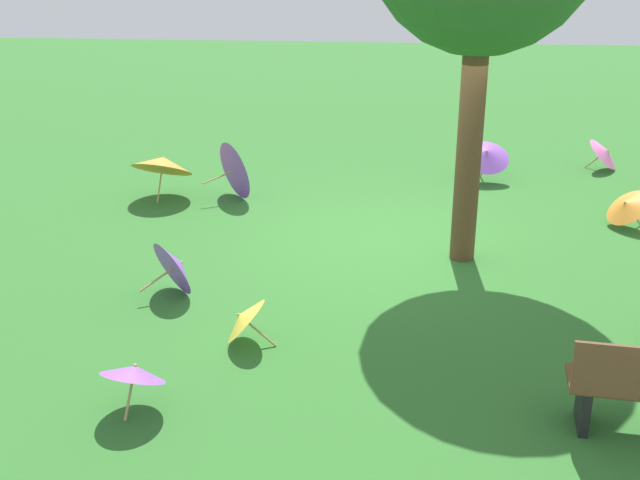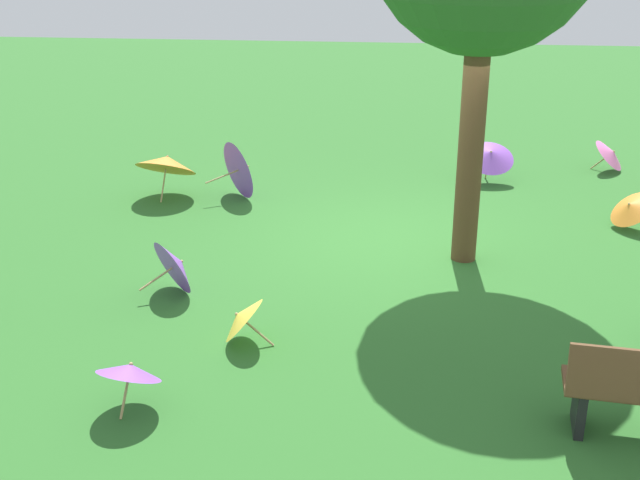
# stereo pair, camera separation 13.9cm
# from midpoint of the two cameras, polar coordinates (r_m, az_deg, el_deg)

# --- Properties ---
(ground) EXTENTS (40.00, 40.00, 0.00)m
(ground) POSITION_cam_midpoint_polar(r_m,az_deg,el_deg) (10.94, 4.94, -0.14)
(ground) COLOR #2D6B28
(parasol_purple_0) EXTENTS (0.87, 0.85, 0.75)m
(parasol_purple_0) POSITION_cam_midpoint_polar(r_m,az_deg,el_deg) (13.61, 11.50, 6.03)
(parasol_purple_0) COLOR tan
(parasol_purple_0) RESTS_ON ground
(parasol_orange_0) EXTENTS (1.10, 1.10, 0.87)m
(parasol_orange_0) POSITION_cam_midpoint_polar(r_m,az_deg,el_deg) (12.76, -11.50, 5.39)
(parasol_orange_0) COLOR tan
(parasol_orange_0) RESTS_ON ground
(parasol_yellow_0) EXTENTS (0.59, 0.60, 0.55)m
(parasol_yellow_0) POSITION_cam_midpoint_polar(r_m,az_deg,el_deg) (8.22, -6.05, -5.58)
(parasol_yellow_0) COLOR tan
(parasol_yellow_0) RESTS_ON ground
(parasol_purple_1) EXTENTS (0.77, 0.80, 0.71)m
(parasol_purple_1) POSITION_cam_midpoint_polar(r_m,az_deg,el_deg) (9.41, -10.63, -1.82)
(parasol_purple_1) COLOR tan
(parasol_purple_1) RESTS_ON ground
(parasol_orange_1) EXTENTS (0.78, 0.83, 0.60)m
(parasol_orange_1) POSITION_cam_midpoint_polar(r_m,az_deg,el_deg) (12.09, 20.80, 2.35)
(parasol_orange_1) COLOR tan
(parasol_orange_1) RESTS_ON ground
(parasol_purple_2) EXTENTS (0.73, 0.72, 0.57)m
(parasol_purple_2) POSITION_cam_midpoint_polar(r_m,az_deg,el_deg) (7.27, -13.71, -9.15)
(parasol_purple_2) COLOR tan
(parasol_purple_2) RESTS_ON ground
(parasol_purple_8) EXTENTS (0.95, 0.96, 0.95)m
(parasol_purple_8) POSITION_cam_midpoint_polar(r_m,az_deg,el_deg) (12.64, -6.10, 5.10)
(parasol_purple_8) COLOR tan
(parasol_purple_8) RESTS_ON ground
(parasol_pink_1) EXTENTS (0.76, 0.82, 0.60)m
(parasol_pink_1) POSITION_cam_midpoint_polar(r_m,az_deg,el_deg) (14.91, 19.48, 5.93)
(parasol_pink_1) COLOR tan
(parasol_pink_1) RESTS_ON ground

